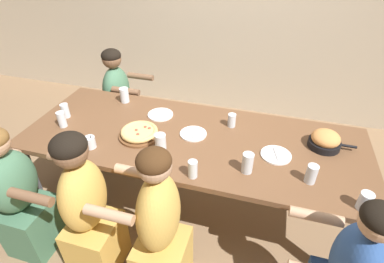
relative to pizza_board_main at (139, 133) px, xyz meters
The scene contains 21 objects.
ground_plane 0.88m from the pizza_board_main, 14.38° to the left, with size 18.00×18.00×0.00m, color #896B4C.
dining_table 0.41m from the pizza_board_main, 14.38° to the left, with size 2.58×0.98×0.75m.
pizza_board_main is the anchor object (origin of this frame).
skillet_bowl 1.36m from the pizza_board_main, 10.64° to the left, with size 0.33×0.22×0.13m.
empty_plate_a 1.01m from the pizza_board_main, ahead, with size 0.21×0.21×0.02m.
empty_plate_b 0.41m from the pizza_board_main, 19.00° to the left, with size 0.20×0.20×0.02m.
empty_plate_c 0.33m from the pizza_board_main, 82.54° to the left, with size 0.21×0.21×0.02m.
cocktail_glass_blue 0.36m from the pizza_board_main, 141.01° to the right, with size 0.08×0.08×0.11m.
drinking_glass_a 0.85m from the pizza_board_main, 11.43° to the right, with size 0.07×0.07×0.14m.
drinking_glass_b 1.53m from the pizza_board_main, 11.02° to the right, with size 0.07×0.07×0.11m.
drinking_glass_c 0.64m from the pizza_board_main, behind, with size 0.06×0.06×0.13m.
drinking_glass_d 0.71m from the pizza_board_main, behind, with size 0.06×0.06×0.12m.
drinking_glass_e 0.60m from the pizza_board_main, 31.44° to the right, with size 0.06×0.06×0.12m.
drinking_glass_f 0.57m from the pizza_board_main, 127.59° to the left, with size 0.08×0.08×0.13m.
drinking_glass_g 0.26m from the pizza_board_main, 29.93° to the right, with size 0.08×0.08×0.14m.
drinking_glass_h 1.23m from the pizza_board_main, ahead, with size 0.07×0.07×0.13m.
drinking_glass_i 0.72m from the pizza_board_main, 27.06° to the left, with size 0.06×0.06×0.11m.
diner_near_midleft 0.67m from the pizza_board_main, 100.61° to the right, with size 0.51×0.40×1.16m.
diner_near_left 0.95m from the pizza_board_main, 137.38° to the right, with size 0.51×0.40×1.08m.
diner_near_center 0.77m from the pizza_board_main, 57.65° to the right, with size 0.51×0.40×1.16m.
diner_far_left 1.07m from the pizza_board_main, 128.27° to the left, with size 0.51×0.40×1.09m.
Camera 1 is at (0.51, -1.76, 2.08)m, focal length 28.00 mm.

